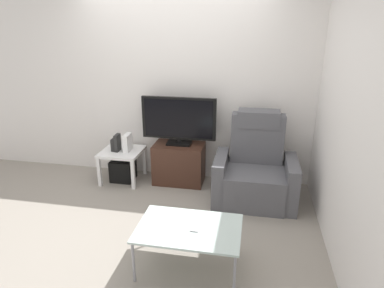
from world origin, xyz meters
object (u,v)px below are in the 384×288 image
television (179,120)px  recliner_armchair (255,171)px  subwoofer_box (123,170)px  book_leftmost (114,145)px  book_middle (117,143)px  side_table (122,155)px  coffee_table (189,230)px  cell_phone (196,227)px  tv_stand (179,163)px  game_console (128,143)px

television → recliner_armchair: (1.02, -0.30, -0.51)m
subwoofer_box → book_leftmost: 0.39m
book_middle → side_table: bearing=24.8°
subwoofer_box → coffee_table: bearing=-51.5°
side_table → subwoofer_box: bearing=0.0°
side_table → cell_phone: (1.32, -1.57, 0.05)m
subwoofer_box → book_leftmost: size_ratio=1.78×
side_table → book_leftmost: bearing=-168.7°
tv_stand → book_leftmost: 0.92m
subwoofer_box → cell_phone: cell_phone is taller
recliner_armchair → book_leftmost: (-1.91, 0.18, 0.15)m
tv_stand → cell_phone: 1.75m
recliner_armchair → book_leftmost: recliner_armchair is taller
recliner_armchair → cell_phone: size_ratio=7.20×
book_leftmost → tv_stand: bearing=6.9°
book_middle → coffee_table: 2.04m
recliner_armchair → book_middle: size_ratio=4.60×
tv_stand → coffee_table: size_ratio=0.75×
television → side_table: bearing=-172.3°
recliner_armchair → book_middle: recliner_armchair is taller
tv_stand → subwoofer_box: tv_stand is taller
side_table → recliner_armchair: bearing=-6.2°
subwoofer_box → tv_stand: bearing=6.3°
side_table → cell_phone: 2.05m
book_middle → recliner_armchair: bearing=-5.4°
game_console → cell_phone: bearing=-52.2°
television → tv_stand: bearing=-90.0°
game_console → cell_phone: game_console is taller
television → book_middle: 0.90m
subwoofer_box → coffee_table: size_ratio=0.33×
coffee_table → side_table: bearing=128.5°
book_middle → coffee_table: book_middle is taller
recliner_armchair → subwoofer_box: (-1.81, 0.20, -0.22)m
book_middle → coffee_table: (1.30, -1.56, -0.17)m
subwoofer_box → coffee_table: 2.04m
side_table → game_console: game_console is taller
side_table → television: bearing=7.7°
side_table → game_console: (0.09, 0.01, 0.19)m
tv_stand → television: (0.00, 0.02, 0.61)m
subwoofer_box → book_middle: bearing=-155.2°
tv_stand → recliner_armchair: 1.07m
game_console → cell_phone: size_ratio=1.56×
book_leftmost → coffee_table: size_ratio=0.19×
side_table → tv_stand: bearing=6.3°
book_middle → game_console: same height
television → subwoofer_box: bearing=-172.3°
cell_phone → subwoofer_box: bearing=133.7°
coffee_table → cell_phone: 0.07m
subwoofer_box → game_console: bearing=6.3°
recliner_armchair → book_leftmost: bearing=163.8°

